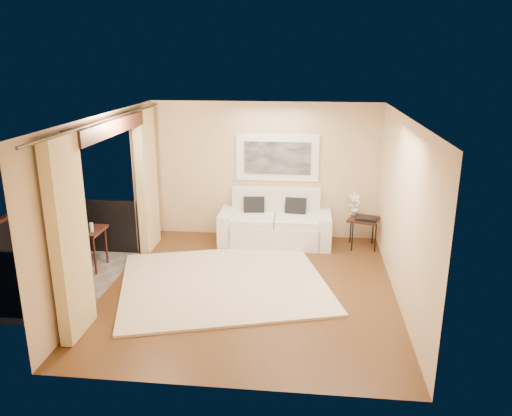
# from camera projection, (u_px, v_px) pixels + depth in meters

# --- Properties ---
(floor) EXTENTS (5.00, 5.00, 0.00)m
(floor) POSITION_uv_depth(u_px,v_px,m) (250.00, 288.00, 7.92)
(floor) COLOR brown
(floor) RESTS_ON ground
(room_shell) EXTENTS (5.00, 6.40, 5.00)m
(room_shell) POSITION_uv_depth(u_px,v_px,m) (108.00, 127.00, 7.40)
(room_shell) COLOR white
(room_shell) RESTS_ON ground
(balcony) EXTENTS (1.81, 2.60, 1.17)m
(balcony) POSITION_uv_depth(u_px,v_px,m) (51.00, 269.00, 8.21)
(balcony) COLOR #605B56
(balcony) RESTS_ON ground
(curtains) EXTENTS (0.16, 4.80, 2.64)m
(curtains) POSITION_uv_depth(u_px,v_px,m) (115.00, 203.00, 7.74)
(curtains) COLOR #DCC687
(curtains) RESTS_ON ground
(artwork) EXTENTS (1.62, 0.07, 0.92)m
(artwork) POSITION_uv_depth(u_px,v_px,m) (277.00, 158.00, 9.76)
(artwork) COLOR white
(artwork) RESTS_ON room_shell
(rug) EXTENTS (3.87, 3.59, 0.04)m
(rug) POSITION_uv_depth(u_px,v_px,m) (223.00, 282.00, 8.07)
(rug) COLOR beige
(rug) RESTS_ON floor
(sofa) EXTENTS (2.16, 0.96, 1.03)m
(sofa) POSITION_uv_depth(u_px,v_px,m) (275.00, 224.00, 9.78)
(sofa) COLOR silver
(sofa) RESTS_ON floor
(side_table) EXTENTS (0.68, 0.68, 0.58)m
(side_table) POSITION_uv_depth(u_px,v_px,m) (364.00, 221.00, 9.46)
(side_table) COLOR black
(side_table) RESTS_ON floor
(tray) EXTENTS (0.43, 0.35, 0.05)m
(tray) POSITION_uv_depth(u_px,v_px,m) (366.00, 218.00, 9.36)
(tray) COLOR black
(tray) RESTS_ON side_table
(orchid) EXTENTS (0.28, 0.23, 0.46)m
(orchid) POSITION_uv_depth(u_px,v_px,m) (355.00, 204.00, 9.54)
(orchid) COLOR white
(orchid) RESTS_ON side_table
(bistro_table) EXTENTS (0.60, 0.60, 0.71)m
(bistro_table) POSITION_uv_depth(u_px,v_px,m) (85.00, 234.00, 8.50)
(bistro_table) COLOR black
(bistro_table) RESTS_ON balcony
(balcony_chair_far) EXTENTS (0.56, 0.57, 1.05)m
(balcony_chair_far) POSITION_uv_depth(u_px,v_px,m) (68.00, 226.00, 8.91)
(balcony_chair_far) COLOR black
(balcony_chair_far) RESTS_ON balcony
(balcony_chair_near) EXTENTS (0.45, 0.45, 0.92)m
(balcony_chair_near) POSITION_uv_depth(u_px,v_px,m) (37.00, 265.00, 7.46)
(balcony_chair_near) COLOR black
(balcony_chair_near) RESTS_ON balcony
(ice_bucket) EXTENTS (0.18, 0.18, 0.20)m
(ice_bucket) POSITION_uv_depth(u_px,v_px,m) (78.00, 221.00, 8.59)
(ice_bucket) COLOR silver
(ice_bucket) RESTS_ON bistro_table
(candle) EXTENTS (0.06, 0.06, 0.07)m
(candle) POSITION_uv_depth(u_px,v_px,m) (91.00, 225.00, 8.57)
(candle) COLOR red
(candle) RESTS_ON bistro_table
(vase) EXTENTS (0.04, 0.04, 0.18)m
(vase) POSITION_uv_depth(u_px,v_px,m) (79.00, 227.00, 8.29)
(vase) COLOR silver
(vase) RESTS_ON bistro_table
(glass_a) EXTENTS (0.06, 0.06, 0.12)m
(glass_a) POSITION_uv_depth(u_px,v_px,m) (91.00, 228.00, 8.33)
(glass_a) COLOR silver
(glass_a) RESTS_ON bistro_table
(glass_b) EXTENTS (0.06, 0.06, 0.12)m
(glass_b) POSITION_uv_depth(u_px,v_px,m) (91.00, 226.00, 8.43)
(glass_b) COLOR silver
(glass_b) RESTS_ON bistro_table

